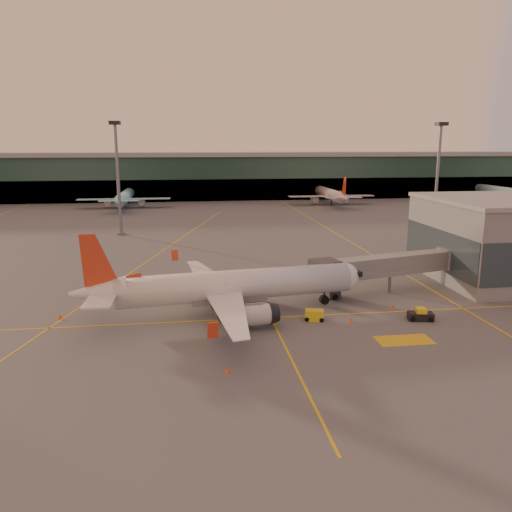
{
  "coord_description": "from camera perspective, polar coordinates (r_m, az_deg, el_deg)",
  "views": [
    {
      "loc": [
        -4.67,
        -51.53,
        20.54
      ],
      "look_at": [
        4.85,
        17.03,
        5.0
      ],
      "focal_mm": 35.0,
      "sensor_mm": 36.0,
      "label": 1
    }
  ],
  "objects": [
    {
      "name": "main_airplane",
      "position": [
        61.03,
        -3.36,
        -3.57
      ],
      "size": [
        35.82,
        32.4,
        10.82
      ],
      "rotation": [
        0.0,
        0.0,
        0.13
      ],
      "color": "silver",
      "rests_on": "ground"
    },
    {
      "name": "cone_nose",
      "position": [
        66.67,
        15.39,
        -5.56
      ],
      "size": [
        0.37,
        0.37,
        0.48
      ],
      "color": "#F74A0D",
      "rests_on": "ground"
    },
    {
      "name": "catering_truck",
      "position": [
        61.89,
        -1.59,
        -4.21
      ],
      "size": [
        6.39,
        4.71,
        4.55
      ],
      "rotation": [
        0.0,
        0.0,
        0.42
      ],
      "color": "#B3191D",
      "rests_on": "ground"
    },
    {
      "name": "cone_wing_right",
      "position": [
        47.06,
        -3.27,
        -12.87
      ],
      "size": [
        0.46,
        0.46,
        0.58
      ],
      "color": "#F74A0D",
      "rests_on": "ground"
    },
    {
      "name": "mast_west_near",
      "position": [
        118.66,
        -15.54,
        9.46
      ],
      "size": [
        2.4,
        2.4,
        25.6
      ],
      "color": "slate",
      "rests_on": "ground"
    },
    {
      "name": "cone_fwd",
      "position": [
        60.48,
        10.81,
        -7.16
      ],
      "size": [
        0.44,
        0.44,
        0.56
      ],
      "color": "#F74A0D",
      "rests_on": "ground"
    },
    {
      "name": "gate_building",
      "position": [
        84.85,
        25.57,
        1.74
      ],
      "size": [
        18.4,
        22.4,
        12.6
      ],
      "color": "slate",
      "rests_on": "ground"
    },
    {
      "name": "cone_wing_left",
      "position": [
        79.16,
        -5.17,
        -2.23
      ],
      "size": [
        0.45,
        0.45,
        0.57
      ],
      "color": "#F74A0D",
      "rests_on": "ground"
    },
    {
      "name": "cone_tail",
      "position": [
        64.99,
        -21.49,
        -6.41
      ],
      "size": [
        0.48,
        0.48,
        0.61
      ],
      "color": "#F74A0D",
      "rests_on": "ground"
    },
    {
      "name": "mast_east_near",
      "position": [
        128.38,
        20.08,
        9.36
      ],
      "size": [
        2.4,
        2.4,
        25.6
      ],
      "color": "slate",
      "rests_on": "ground"
    },
    {
      "name": "jet_bridge",
      "position": [
        73.42,
        15.89,
        -1.06
      ],
      "size": [
        24.99,
        9.26,
        5.51
      ],
      "color": "slate",
      "rests_on": "ground"
    },
    {
      "name": "distant_aircraft_row",
      "position": [
        171.47,
        -2.68,
        5.76
      ],
      "size": [
        350.0,
        34.0,
        13.0
      ],
      "color": "#98E5FF",
      "rests_on": "ground"
    },
    {
      "name": "gpu_cart",
      "position": [
        60.19,
        6.69,
        -6.75
      ],
      "size": [
        2.47,
        1.84,
        1.29
      ],
      "rotation": [
        0.0,
        0.0,
        -0.26
      ],
      "color": "gold",
      "rests_on": "ground"
    },
    {
      "name": "taxi_markings",
      "position": [
        98.23,
        -9.28,
        0.42
      ],
      "size": [
        100.12,
        173.0,
        0.01
      ],
      "color": "gold",
      "rests_on": "ground"
    },
    {
      "name": "ground",
      "position": [
        55.67,
        -2.57,
        -9.01
      ],
      "size": [
        600.0,
        600.0,
        0.0
      ],
      "primitive_type": "plane",
      "color": "#4C4F54",
      "rests_on": "ground"
    },
    {
      "name": "terminal",
      "position": [
        193.74,
        -6.59,
        9.09
      ],
      "size": [
        400.0,
        20.0,
        17.6
      ],
      "color": "#19382D",
      "rests_on": "ground"
    },
    {
      "name": "pushback_tug",
      "position": [
        63.06,
        18.29,
        -6.44
      ],
      "size": [
        3.17,
        2.13,
        1.5
      ],
      "rotation": [
        0.0,
        0.0,
        -0.21
      ],
      "color": "black",
      "rests_on": "ground"
    }
  ]
}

